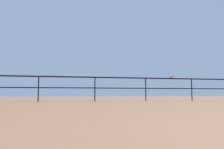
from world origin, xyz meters
TOP-DOWN VIEW (x-y plane):
  - pier_railing at (-0.00, 8.63)m, footprint 19.87×0.05m
  - seagull_on_rail at (2.35, 8.61)m, footprint 0.22×0.40m

SIDE VIEW (x-z plane):
  - pier_railing at x=0.00m, z-range 0.24..1.24m
  - seagull_on_rail at x=2.35m, z-range 0.99..1.18m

